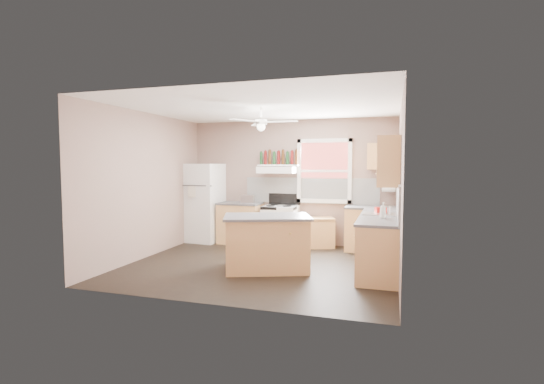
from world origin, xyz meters
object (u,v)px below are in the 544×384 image
(refrigerator, at_px, (204,203))
(toaster, at_px, (248,199))
(stove, at_px, (281,226))
(island, at_px, (267,244))
(cart, at_px, (318,232))

(refrigerator, distance_m, toaster, 1.08)
(refrigerator, distance_m, stove, 1.85)
(refrigerator, distance_m, island, 2.87)
(toaster, xyz_separation_m, cart, (1.52, 0.12, -0.68))
(refrigerator, bearing_deg, cart, 6.43)
(toaster, bearing_deg, cart, 3.75)
(refrigerator, relative_size, island, 1.33)
(toaster, distance_m, island, 2.21)
(refrigerator, distance_m, cart, 2.66)
(stove, distance_m, cart, 0.81)
(toaster, relative_size, island, 0.21)
(stove, xyz_separation_m, cart, (0.80, 0.08, -0.12))
(stove, bearing_deg, refrigerator, -179.21)
(refrigerator, height_order, island, refrigerator)
(refrigerator, height_order, stove, refrigerator)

